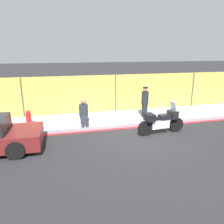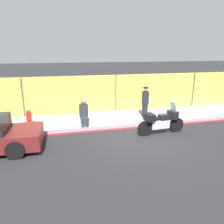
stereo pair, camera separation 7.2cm
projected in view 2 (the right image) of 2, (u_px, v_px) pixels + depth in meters
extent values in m
plane|color=#262628|center=(139.00, 137.00, 9.43)|extent=(120.00, 120.00, 0.00)
cube|color=#8E93A3|center=(122.00, 118.00, 11.86)|extent=(38.18, 2.64, 0.15)
cube|color=red|center=(130.00, 128.00, 10.56)|extent=(38.18, 0.18, 0.01)
cube|color=gold|center=(115.00, 94.00, 12.90)|extent=(36.27, 0.08, 2.26)
cylinder|color=#4C4C51|center=(23.00, 99.00, 11.64)|extent=(0.05, 0.05, 2.26)
cylinder|color=#4C4C51|center=(116.00, 94.00, 12.80)|extent=(0.05, 0.05, 2.26)
cylinder|color=#4C4C51|center=(193.00, 91.00, 13.97)|extent=(0.05, 0.05, 2.26)
cylinder|color=black|center=(176.00, 125.00, 10.00)|extent=(0.68, 0.19, 0.67)
cylinder|color=black|center=(145.00, 128.00, 9.53)|extent=(0.68, 0.19, 0.67)
cube|color=silver|center=(160.00, 124.00, 9.71)|extent=(0.88, 0.35, 0.41)
cube|color=black|center=(165.00, 117.00, 9.69)|extent=(0.54, 0.35, 0.22)
cube|color=black|center=(158.00, 119.00, 9.61)|extent=(0.62, 0.33, 0.10)
cube|color=black|center=(173.00, 114.00, 9.79)|extent=(0.36, 0.50, 0.34)
cube|color=silver|center=(173.00, 106.00, 9.69)|extent=(0.14, 0.43, 0.42)
cube|color=black|center=(149.00, 117.00, 9.45)|extent=(0.40, 0.53, 0.30)
cylinder|color=#1E2328|center=(145.00, 110.00, 11.77)|extent=(0.30, 0.30, 0.69)
cylinder|color=#1E2328|center=(145.00, 98.00, 11.59)|extent=(0.37, 0.37, 0.69)
sphere|color=tan|center=(146.00, 89.00, 11.46)|extent=(0.23, 0.23, 0.23)
cylinder|color=black|center=(146.00, 88.00, 11.43)|extent=(0.26, 0.26, 0.05)
cylinder|color=#2D3342|center=(83.00, 123.00, 10.15)|extent=(0.14, 0.14, 0.40)
cylinder|color=#2D3342|center=(87.00, 123.00, 10.20)|extent=(0.14, 0.14, 0.40)
cube|color=#2D3342|center=(84.00, 118.00, 10.31)|extent=(0.36, 0.40, 0.10)
cylinder|color=#2D3338|center=(84.00, 110.00, 10.40)|extent=(0.43, 0.43, 0.56)
sphere|color=#A37556|center=(83.00, 102.00, 10.29)|extent=(0.26, 0.26, 0.26)
cylinder|color=black|center=(23.00, 133.00, 9.03)|extent=(0.65, 0.23, 0.65)
cylinder|color=black|center=(15.00, 150.00, 7.49)|extent=(0.65, 0.23, 0.65)
cylinder|color=red|center=(29.00, 119.00, 10.50)|extent=(0.25, 0.25, 0.56)
sphere|color=red|center=(28.00, 112.00, 10.41)|extent=(0.22, 0.22, 0.22)
cylinder|color=red|center=(29.00, 119.00, 10.37)|extent=(0.09, 0.10, 0.09)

